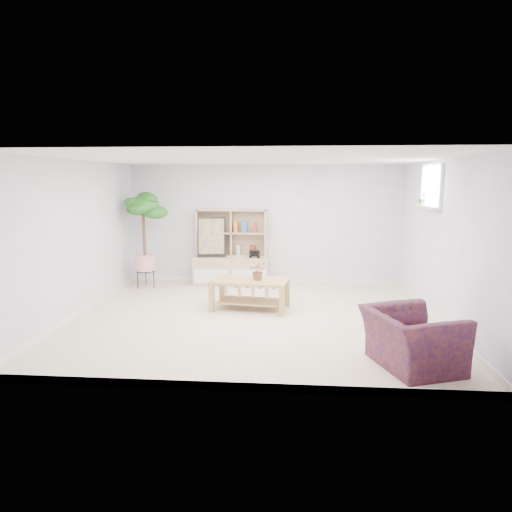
# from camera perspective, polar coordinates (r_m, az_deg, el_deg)

# --- Properties ---
(floor) EXTENTS (5.50, 5.00, 0.01)m
(floor) POSITION_cam_1_polar(r_m,az_deg,el_deg) (7.10, -0.26, -7.69)
(floor) COLOR beige
(floor) RESTS_ON ground
(ceiling) EXTENTS (5.50, 5.00, 0.01)m
(ceiling) POSITION_cam_1_polar(r_m,az_deg,el_deg) (6.79, -0.28, 12.05)
(ceiling) COLOR white
(ceiling) RESTS_ON walls
(walls) EXTENTS (5.51, 5.01, 2.40)m
(walls) POSITION_cam_1_polar(r_m,az_deg,el_deg) (6.84, -0.27, 1.96)
(walls) COLOR white
(walls) RESTS_ON floor
(baseboard) EXTENTS (5.50, 5.00, 0.10)m
(baseboard) POSITION_cam_1_polar(r_m,az_deg,el_deg) (7.08, -0.26, -7.31)
(baseboard) COLOR white
(baseboard) RESTS_ON floor
(window) EXTENTS (0.10, 0.98, 0.68)m
(window) POSITION_cam_1_polar(r_m,az_deg,el_deg) (7.67, 21.14, 8.14)
(window) COLOR silver
(window) RESTS_ON walls
(window_sill) EXTENTS (0.14, 1.00, 0.04)m
(window_sill) POSITION_cam_1_polar(r_m,az_deg,el_deg) (7.66, 20.56, 5.77)
(window_sill) COLOR white
(window_sill) RESTS_ON walls
(storage_unit) EXTENTS (1.51, 0.51, 1.51)m
(storage_unit) POSITION_cam_1_polar(r_m,az_deg,el_deg) (9.18, -3.12, 1.08)
(storage_unit) COLOR tan
(storage_unit) RESTS_ON floor
(poster) EXTENTS (0.58, 0.20, 0.79)m
(poster) POSITION_cam_1_polar(r_m,az_deg,el_deg) (9.17, -5.58, 2.34)
(poster) COLOR yellow
(poster) RESTS_ON storage_unit
(toy_truck) EXTENTS (0.30, 0.22, 0.16)m
(toy_truck) POSITION_cam_1_polar(r_m,az_deg,el_deg) (9.09, -0.19, 0.31)
(toy_truck) COLOR black
(toy_truck) RESTS_ON storage_unit
(coffee_table) EXTENTS (1.29, 0.82, 0.50)m
(coffee_table) POSITION_cam_1_polar(r_m,az_deg,el_deg) (7.49, -0.72, -4.80)
(coffee_table) COLOR #9F7D4C
(coffee_table) RESTS_ON floor
(table_plant) EXTENTS (0.28, 0.24, 0.30)m
(table_plant) POSITION_cam_1_polar(r_m,az_deg,el_deg) (7.37, 0.29, -1.86)
(table_plant) COLOR #237020
(table_plant) RESTS_ON coffee_table
(floor_tree) EXTENTS (0.82, 0.82, 1.87)m
(floor_tree) POSITION_cam_1_polar(r_m,az_deg,el_deg) (9.14, -13.79, 1.92)
(floor_tree) COLOR #184A17
(floor_tree) RESTS_ON floor
(armchair) EXTENTS (1.15, 1.23, 0.74)m
(armchair) POSITION_cam_1_polar(r_m,az_deg,el_deg) (5.49, 18.90, -9.38)
(armchair) COLOR #121141
(armchair) RESTS_ON floor
(sill_plant) EXTENTS (0.13, 0.11, 0.22)m
(sill_plant) POSITION_cam_1_polar(r_m,az_deg,el_deg) (7.91, 20.08, 6.83)
(sill_plant) COLOR #184A17
(sill_plant) RESTS_ON window_sill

